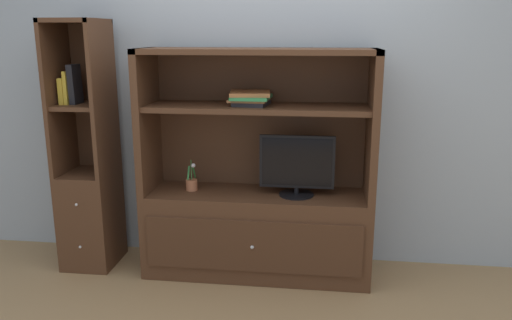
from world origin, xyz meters
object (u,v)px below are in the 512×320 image
(media_console, at_px, (257,206))
(upright_book_row, at_px, (71,87))
(potted_plant, at_px, (192,183))
(tv_monitor, at_px, (297,166))
(magazine_stack, at_px, (251,98))
(bookshelf_tall, at_px, (89,184))

(media_console, bearing_deg, upright_book_row, -179.67)
(media_console, distance_m, potted_plant, 0.49)
(potted_plant, bearing_deg, tv_monitor, -1.76)
(media_console, height_order, tv_monitor, media_console)
(tv_monitor, bearing_deg, media_console, 173.77)
(potted_plant, height_order, magazine_stack, magazine_stack)
(media_console, height_order, potted_plant, media_console)
(magazine_stack, distance_m, bookshelf_tall, 1.37)
(tv_monitor, relative_size, upright_book_row, 1.87)
(media_console, bearing_deg, bookshelf_tall, 179.96)
(potted_plant, height_order, bookshelf_tall, bookshelf_tall)
(tv_monitor, relative_size, bookshelf_tall, 0.29)
(media_console, bearing_deg, potted_plant, -179.10)
(bookshelf_tall, bearing_deg, tv_monitor, -1.17)
(upright_book_row, bearing_deg, tv_monitor, -0.81)
(tv_monitor, xyz_separation_m, upright_book_row, (-1.59, 0.02, 0.51))
(media_console, relative_size, tv_monitor, 3.11)
(media_console, xyz_separation_m, tv_monitor, (0.28, -0.03, 0.31))
(media_console, bearing_deg, tv_monitor, -6.23)
(media_console, xyz_separation_m, bookshelf_tall, (-1.24, 0.00, 0.12))
(media_console, height_order, bookshelf_tall, bookshelf_tall)
(potted_plant, bearing_deg, magazine_stack, -0.29)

